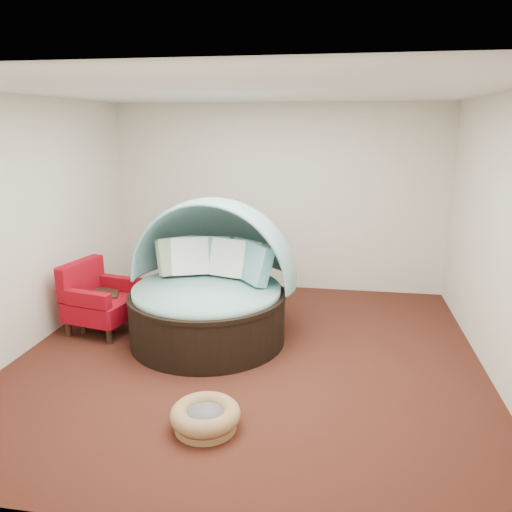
% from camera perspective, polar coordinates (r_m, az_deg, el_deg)
% --- Properties ---
extents(floor, '(5.00, 5.00, 0.00)m').
position_cam_1_polar(floor, '(5.64, -0.85, -11.34)').
color(floor, '#401C12').
rests_on(floor, ground).
extents(wall_back, '(5.00, 0.00, 5.00)m').
position_cam_1_polar(wall_back, '(7.61, 2.51, 6.61)').
color(wall_back, beige).
rests_on(wall_back, floor).
extents(wall_front, '(5.00, 0.00, 5.00)m').
position_cam_1_polar(wall_front, '(2.85, -10.09, -7.78)').
color(wall_front, beige).
rests_on(wall_front, floor).
extents(wall_left, '(0.00, 5.00, 5.00)m').
position_cam_1_polar(wall_left, '(6.13, -24.59, 3.27)').
color(wall_left, beige).
rests_on(wall_left, floor).
extents(wall_right, '(0.00, 5.00, 5.00)m').
position_cam_1_polar(wall_right, '(5.33, 26.56, 1.49)').
color(wall_right, beige).
rests_on(wall_right, floor).
extents(ceiling, '(5.00, 5.00, 0.00)m').
position_cam_1_polar(ceiling, '(5.07, -0.98, 18.37)').
color(ceiling, white).
rests_on(ceiling, wall_back).
extents(canopy_daybed, '(2.10, 2.03, 1.68)m').
position_cam_1_polar(canopy_daybed, '(5.87, -5.25, -2.17)').
color(canopy_daybed, black).
rests_on(canopy_daybed, floor).
extents(pet_basket, '(0.67, 0.67, 0.21)m').
position_cam_1_polar(pet_basket, '(4.42, -5.80, -17.79)').
color(pet_basket, olive).
rests_on(pet_basket, floor).
extents(red_armchair, '(0.87, 0.87, 0.87)m').
position_cam_1_polar(red_armchair, '(6.45, -17.54, -4.75)').
color(red_armchair, black).
rests_on(red_armchair, floor).
extents(side_table, '(0.62, 0.62, 0.46)m').
position_cam_1_polar(side_table, '(6.60, -17.40, -5.22)').
color(side_table, black).
rests_on(side_table, floor).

